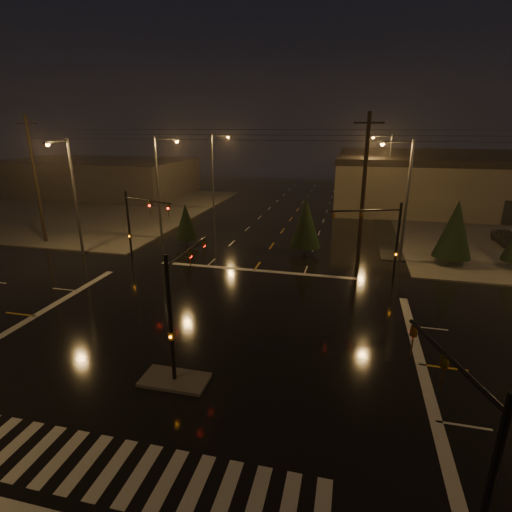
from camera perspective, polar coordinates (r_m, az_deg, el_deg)
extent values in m
plane|color=black|center=(22.31, -7.16, -11.50)|extent=(140.00, 140.00, 0.00)
cube|color=#4B4843|center=(61.74, -23.87, 6.34)|extent=(36.00, 36.00, 0.12)
cube|color=#4B4843|center=(19.17, -11.53, -16.92)|extent=(3.00, 1.60, 0.15)
cube|color=beige|center=(15.92, -19.90, -26.69)|extent=(15.00, 2.60, 0.01)
cube|color=beige|center=(31.88, -0.25, -2.04)|extent=(16.00, 0.50, 0.01)
cube|color=#403B38|center=(73.85, -21.71, 10.46)|extent=(30.00, 18.00, 5.60)
cylinder|color=black|center=(17.68, -12.12, -9.11)|extent=(0.18, 0.18, 6.00)
cylinder|color=black|center=(18.64, -9.69, 0.79)|extent=(0.12, 4.50, 0.12)
imported|color=#594707|center=(20.45, -7.48, 2.29)|extent=(0.16, 0.20, 1.00)
cube|color=#594707|center=(18.01, -11.98, -11.09)|extent=(0.25, 0.18, 0.35)
cylinder|color=black|center=(29.84, 19.48, 1.54)|extent=(0.18, 0.18, 6.00)
cylinder|color=black|center=(28.26, 15.41, 6.28)|extent=(4.74, 1.82, 0.12)
imported|color=#594707|center=(27.52, 11.01, 6.19)|extent=(0.24, 0.22, 1.00)
cube|color=#594707|center=(30.03, 19.34, 0.26)|extent=(0.25, 0.18, 0.35)
cylinder|color=black|center=(34.52, -17.68, 3.87)|extent=(0.18, 0.18, 6.00)
cylinder|color=black|center=(32.13, -15.26, 7.65)|extent=(4.74, 1.82, 0.12)
imported|color=#594707|center=(30.51, -12.41, 7.24)|extent=(0.24, 0.22, 1.00)
cube|color=#594707|center=(34.69, -17.57, 2.75)|extent=(0.25, 0.18, 0.35)
cylinder|color=black|center=(11.47, 29.90, -28.77)|extent=(0.18, 0.18, 6.00)
cylinder|color=black|center=(11.22, 25.97, -13.01)|extent=(1.48, 3.80, 0.12)
imported|color=#594707|center=(12.59, 21.67, -9.24)|extent=(0.22, 0.24, 1.00)
cylinder|color=#38383A|center=(41.05, -13.81, 9.20)|extent=(0.24, 0.24, 10.00)
cylinder|color=#38383A|center=(40.10, -12.75, 15.98)|extent=(2.40, 0.14, 0.14)
cube|color=#38383A|center=(39.63, -11.25, 15.98)|extent=(0.70, 0.30, 0.18)
sphere|color=orange|center=(39.64, -11.24, 15.79)|extent=(0.32, 0.32, 0.32)
cylinder|color=#38383A|center=(55.64, -6.23, 11.80)|extent=(0.24, 0.24, 10.00)
cylinder|color=#38383A|center=(54.94, -5.17, 16.77)|extent=(2.40, 0.14, 0.14)
cube|color=#38383A|center=(54.60, -4.03, 16.74)|extent=(0.70, 0.30, 0.18)
sphere|color=orange|center=(54.60, -4.03, 16.60)|extent=(0.32, 0.32, 0.32)
cylinder|color=#38383A|center=(34.85, 20.68, 7.06)|extent=(0.24, 0.24, 10.00)
cylinder|color=#38383A|center=(34.23, 19.53, 15.13)|extent=(2.40, 0.14, 0.14)
cube|color=#38383A|center=(34.15, 17.63, 15.23)|extent=(0.70, 0.30, 0.18)
sphere|color=orange|center=(34.16, 17.61, 15.01)|extent=(0.32, 0.32, 0.32)
cylinder|color=#38383A|center=(54.57, 18.40, 10.88)|extent=(0.24, 0.24, 10.00)
cylinder|color=#38383A|center=(54.17, 17.61, 16.03)|extent=(2.40, 0.14, 0.14)
cube|color=#38383A|center=(54.12, 16.40, 16.08)|extent=(0.70, 0.30, 0.18)
sphere|color=orange|center=(54.12, 16.39, 15.94)|extent=(0.32, 0.32, 0.32)
cylinder|color=#38383A|center=(38.04, -24.39, 7.45)|extent=(0.24, 0.24, 10.00)
cylinder|color=#38383A|center=(36.65, -26.53, 14.43)|extent=(0.14, 2.40, 0.14)
cube|color=#38383A|center=(35.81, -27.65, 14.16)|extent=(0.30, 0.70, 0.18)
sphere|color=orange|center=(35.81, -27.62, 13.95)|extent=(0.32, 0.32, 0.32)
cylinder|color=black|center=(43.64, -28.91, 9.33)|extent=(0.32, 0.32, 12.00)
cube|color=black|center=(43.36, -29.98, 16.09)|extent=(2.20, 0.12, 0.12)
cylinder|color=black|center=(32.46, 15.07, 8.66)|extent=(0.32, 0.32, 12.00)
cube|color=black|center=(32.08, 15.85, 17.85)|extent=(2.20, 0.12, 0.12)
cylinder|color=black|center=(36.76, 25.97, -0.59)|extent=(0.18, 0.18, 0.70)
cone|color=black|center=(36.08, 26.55, 3.48)|extent=(3.01, 3.01, 4.70)
cylinder|color=black|center=(38.90, -9.84, 1.96)|extent=(0.18, 0.18, 0.70)
cone|color=black|center=(38.39, -10.00, 4.88)|extent=(2.16, 2.16, 3.38)
cylinder|color=black|center=(36.15, 6.96, 0.86)|extent=(0.18, 0.18, 0.70)
cone|color=black|center=(35.50, 7.11, 4.72)|extent=(2.76, 2.76, 4.31)
imported|color=black|center=(45.47, 32.15, 2.22)|extent=(1.91, 4.24, 1.41)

